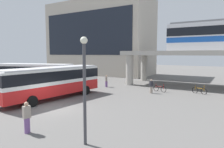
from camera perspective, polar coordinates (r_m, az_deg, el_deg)
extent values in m
plane|color=#605E5B|center=(25.54, 0.41, -4.60)|extent=(120.00, 120.00, 0.00)
cube|color=#B2A899|center=(47.42, -3.53, 9.87)|extent=(23.86, 10.20, 16.03)
cube|color=black|center=(43.35, -7.46, 11.28)|extent=(21.47, 0.10, 8.97)
cylinder|color=#ADA89E|center=(30.00, 4.95, 1.12)|extent=(1.10, 1.10, 4.36)
cylinder|color=#ADA89E|center=(35.13, 8.98, 1.74)|extent=(1.10, 1.10, 4.36)
cube|color=red|center=(21.49, -16.32, -3.95)|extent=(3.60, 11.20, 1.10)
cube|color=white|center=(21.31, -16.42, -0.50)|extent=(3.60, 11.20, 1.50)
cube|color=black|center=(21.30, -16.43, -0.30)|extent=(3.64, 11.24, 0.96)
cube|color=silver|center=(21.24, -16.48, 1.67)|extent=(3.42, 10.64, 0.12)
cylinder|color=black|center=(24.73, -11.50, -3.88)|extent=(0.38, 1.02, 1.00)
cylinder|color=black|center=(22.95, -7.32, -4.55)|extent=(0.38, 1.02, 1.00)
cylinder|color=black|center=(21.01, -25.12, -6.01)|extent=(0.38, 1.02, 1.00)
cylinder|color=black|center=(18.88, -21.51, -7.15)|extent=(0.38, 1.02, 1.00)
cube|color=#1E4CB2|center=(29.51, -21.04, -1.52)|extent=(11.26, 5.53, 1.10)
cube|color=silver|center=(29.39, -21.13, 0.99)|extent=(11.26, 5.53, 1.50)
cube|color=black|center=(29.38, -21.13, 1.14)|extent=(11.31, 5.58, 0.96)
cube|color=silver|center=(29.34, -21.18, 2.57)|extent=(10.69, 5.25, 0.12)
cylinder|color=black|center=(30.82, -27.70, -2.54)|extent=(1.04, 0.55, 1.00)
cylinder|color=black|center=(32.69, -24.77, -1.97)|extent=(1.04, 0.55, 1.00)
cylinder|color=black|center=(26.86, -17.17, -3.26)|extent=(1.04, 0.55, 1.00)
cylinder|color=black|center=(28.99, -14.59, -2.54)|extent=(1.04, 0.55, 1.00)
torus|color=black|center=(25.23, 24.37, -4.46)|extent=(0.72, 0.30, 0.74)
torus|color=black|center=(25.70, 22.27, -4.19)|extent=(0.72, 0.30, 0.74)
cylinder|color=orange|center=(25.42, 23.34, -3.70)|extent=(1.01, 0.40, 0.05)
cylinder|color=orange|center=(25.65, 22.29, -3.53)|extent=(0.04, 0.04, 0.55)
cylinder|color=orange|center=(25.18, 24.41, -3.67)|extent=(0.04, 0.04, 0.65)
torus|color=black|center=(25.02, 14.24, -4.20)|extent=(0.73, 0.25, 0.74)
torus|color=black|center=(25.58, 12.24, -3.94)|extent=(0.73, 0.25, 0.74)
cylinder|color=#B21E1E|center=(25.25, 13.25, -3.44)|extent=(1.03, 0.32, 0.05)
cylinder|color=#B21E1E|center=(25.53, 12.26, -3.28)|extent=(0.04, 0.04, 0.55)
cylinder|color=#B21E1E|center=(24.96, 14.26, -3.41)|extent=(0.04, 0.04, 0.65)
cylinder|color=#724C8C|center=(28.07, -1.59, -2.83)|extent=(0.32, 0.32, 0.81)
cube|color=gray|center=(27.97, -1.59, -1.36)|extent=(0.43, 0.48, 0.64)
sphere|color=tan|center=(27.92, -1.59, -0.49)|extent=(0.22, 0.22, 0.22)
cylinder|color=#724C8C|center=(13.05, -22.69, -13.17)|extent=(0.32, 0.32, 0.89)
cube|color=gray|center=(12.82, -22.83, -9.79)|extent=(0.34, 0.45, 0.71)
sphere|color=tan|center=(12.70, -22.92, -7.73)|extent=(0.24, 0.24, 0.24)
cylinder|color=gray|center=(24.09, 10.93, -4.38)|extent=(0.32, 0.32, 0.78)
cube|color=#26262D|center=(23.98, 10.97, -2.73)|extent=(0.38, 0.46, 0.62)
sphere|color=tan|center=(23.92, 10.98, -1.74)|extent=(0.21, 0.21, 0.21)
cylinder|color=#3F3F44|center=(10.19, -7.68, -5.89)|extent=(0.16, 0.16, 5.06)
sphere|color=silver|center=(10.00, -7.89, 9.34)|extent=(0.36, 0.36, 0.36)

